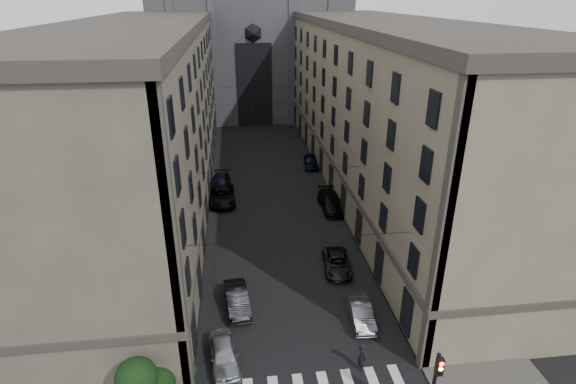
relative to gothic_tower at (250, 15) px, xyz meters
name	(u,v)px	position (x,y,z in m)	size (l,w,h in m)	color
sidewalk_left	(180,190)	(-10.50, -38.96, -17.72)	(7.00, 80.00, 0.15)	#383533
sidewalk_right	(353,182)	(10.50, -38.96, -17.72)	(7.00, 80.00, 0.15)	#383533
building_left	(145,114)	(-13.44, -38.96, -8.45)	(13.60, 60.60, 18.85)	#4D463B
building_right	(383,107)	(13.44, -38.96, -8.45)	(13.60, 60.60, 18.85)	brown
gothic_tower	(250,15)	(0.00, 0.00, 0.00)	(35.00, 23.00, 58.00)	#2D2D33
traffic_light_right	(435,384)	(5.60, -73.04, -14.51)	(0.34, 0.50, 5.20)	black
tram_wires	(268,129)	(0.00, -39.33, -10.55)	(14.00, 60.00, 0.43)	black
car_left_near	(224,354)	(-5.13, -66.96, -17.07)	(1.72, 4.27, 1.45)	gray
car_left_midnear	(237,299)	(-4.20, -61.51, -17.05)	(1.58, 4.52, 1.49)	black
car_left_midfar	(223,196)	(-5.46, -42.75, -16.98)	(2.72, 5.90, 1.64)	black
car_left_far	(219,183)	(-5.87, -39.12, -17.00)	(2.23, 5.49, 1.59)	black
car_right_near	(361,313)	(4.44, -64.04, -17.11)	(1.46, 4.18, 1.38)	slate
car_right_midnear	(337,263)	(4.20, -57.47, -17.15)	(2.17, 4.70, 1.31)	black
car_right_midfar	(331,202)	(6.20, -45.96, -16.97)	(2.32, 5.70, 1.65)	black
car_right_far	(311,161)	(6.20, -32.81, -17.01)	(1.85, 4.61, 1.57)	black
pedestrian	(362,356)	(3.27, -68.43, -16.80)	(0.73, 0.48, 2.01)	black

